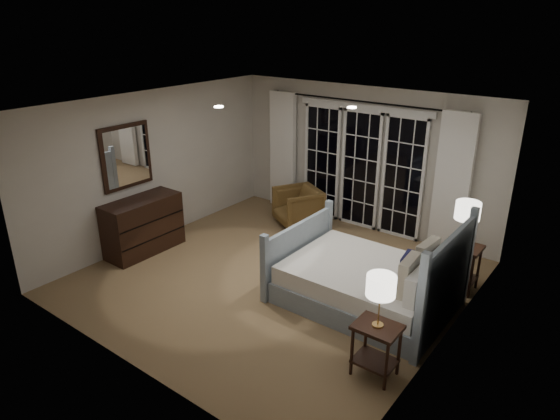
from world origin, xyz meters
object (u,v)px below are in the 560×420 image
Objects in this scene: lamp_left at (381,286)px; lamp_right at (468,211)px; dresser at (143,225)px; nightstand_left at (376,343)px; nightstand_right at (460,260)px; bed at (369,282)px; armchair at (298,207)px.

lamp_right is (0.09, 2.34, 0.09)m from lamp_left.
lamp_right is 4.90m from dresser.
nightstand_left is 1.05× the size of lamp_left.
nightstand_left is at bearing -92.22° from nightstand_right.
nightstand_left is at bearing -92.22° from lamp_right.
lamp_right reaches higher than lamp_left.
bed is 1.60m from lamp_left.
lamp_right is at bearing 54.21° from bed.
bed is at bearing 120.76° from nightstand_left.
bed is 3.44× the size of lamp_right.
armchair is (-2.30, 1.63, 0.02)m from bed.
lamp_right is (0.00, -0.00, 0.73)m from nightstand_right.
lamp_left is (0.72, -1.21, 0.76)m from bed.
lamp_left is at bearing -90.00° from nightstand_left.
lamp_right is (0.09, 2.34, 0.77)m from nightstand_left.
dresser is (-4.37, 0.44, 0.04)m from nightstand_left.
bed is 1.63m from lamp_right.
armchair is at bearing 170.72° from lamp_right.
lamp_left is 4.44m from dresser.
lamp_right reaches higher than nightstand_left.
nightstand_left is 4.15m from armchair.
armchair is (-3.02, 2.84, -0.06)m from nightstand_left.
armchair is at bearing 170.72° from nightstand_right.
nightstand_right is (0.81, 1.13, 0.12)m from bed.
bed is 3.73m from dresser.
lamp_left is 0.77× the size of armchair.
lamp_left is at bearing -13.54° from armchair.
lamp_left is at bearing -59.24° from bed.
nightstand_right is at bearing 87.78° from lamp_left.
armchair is at bearing 144.65° from bed.
dresser is (-3.65, -0.77, 0.12)m from bed.
dresser is (-4.46, -1.89, 0.01)m from nightstand_right.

